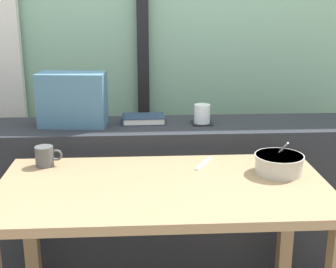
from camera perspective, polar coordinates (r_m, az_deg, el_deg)
window_divider_post at (r=2.90m, az=-3.06°, el=14.37°), size 0.07×0.05×2.60m
dark_console_ledge at (r=2.49m, az=-1.48°, el=-7.58°), size 2.80×0.36×0.78m
breakfast_table at (r=1.87m, az=-0.56°, el=-9.02°), size 1.26×0.66×0.71m
coaster_square at (r=2.38m, az=4.05°, el=1.29°), size 0.10×0.10×0.00m
juice_glass at (r=2.37m, az=4.07°, el=2.31°), size 0.08×0.08×0.09m
closed_book at (r=2.40m, az=-2.99°, el=1.80°), size 0.21×0.14×0.03m
throw_pillow at (r=2.35m, az=-11.30°, el=4.02°), size 0.33×0.17×0.26m
soup_bowl at (r=1.98m, az=13.03°, el=-3.51°), size 0.20×0.20×0.14m
fork_utensil at (r=2.05m, az=4.29°, el=-3.48°), size 0.10×0.16×0.01m
ceramic_mug at (r=2.07m, az=-14.41°, el=-2.57°), size 0.11×0.08×0.08m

